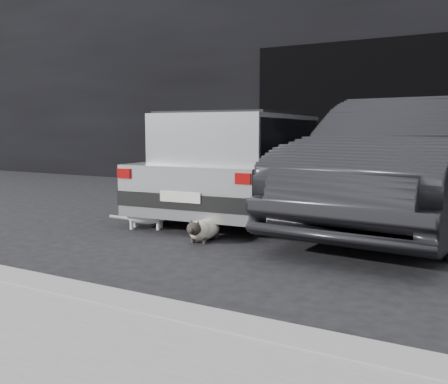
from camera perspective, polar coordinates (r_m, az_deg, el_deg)
The scene contains 8 objects.
ground at distance 5.76m, azimuth -3.80°, elevation -3.76°, with size 80.00×80.00×0.00m, color black.
building_facade at distance 11.03m, azimuth 18.66°, elevation 14.11°, with size 34.00×4.00×5.00m, color black.
garage_opening at distance 8.98m, azimuth 15.94°, elevation 8.21°, with size 4.00×0.10×2.60m, color black.
curb at distance 3.16m, azimuth -14.59°, elevation -12.04°, with size 18.00×0.25×0.12m, color gray.
silver_hatchback at distance 6.51m, azimuth 2.34°, elevation 3.78°, with size 1.94×3.62×1.30m.
second_car at distance 5.91m, azimuth 20.26°, elevation 3.17°, with size 1.53×4.40×1.45m, color black.
cat_siamese at distance 4.90m, azimuth -2.42°, elevation -4.32°, with size 0.31×0.73×0.25m.
cat_white at distance 5.56m, azimuth -8.52°, elevation -2.43°, with size 0.70×0.43×0.35m.
Camera 1 is at (3.09, -4.74, 1.09)m, focal length 40.00 mm.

